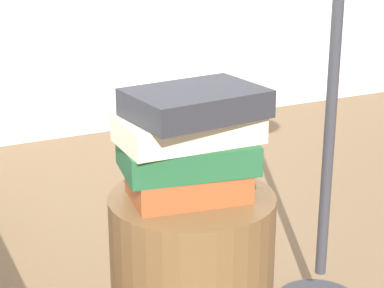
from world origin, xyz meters
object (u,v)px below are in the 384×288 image
book_cream (189,129)px  book_charcoal (195,103)px  book_forest (187,156)px  book_rust (187,183)px

book_cream → book_charcoal: book_charcoal is taller
book_cream → book_forest: bearing=136.7°
book_rust → book_charcoal: (0.01, -0.01, 0.18)m
book_forest → book_charcoal: size_ratio=1.02×
book_rust → book_forest: book_forest is taller
book_forest → book_cream: (0.00, -0.00, 0.06)m
book_rust → book_forest: bearing=68.2°
book_rust → book_charcoal: bearing=-23.7°
book_rust → book_forest: 0.06m
book_rust → book_charcoal: book_charcoal is taller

